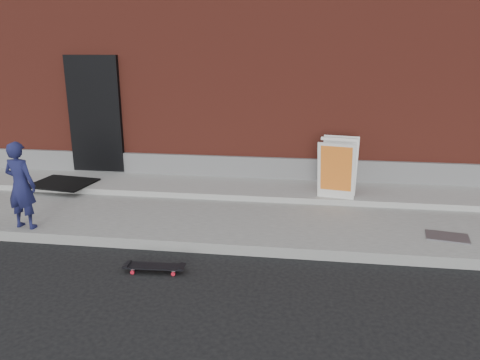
# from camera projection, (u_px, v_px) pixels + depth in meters

# --- Properties ---
(ground) EXTENTS (80.00, 80.00, 0.00)m
(ground) POSITION_uv_depth(u_px,v_px,m) (191.00, 253.00, 6.33)
(ground) COLOR black
(ground) RESTS_ON ground
(sidewalk) EXTENTS (20.00, 3.00, 0.15)m
(sidewalk) POSITION_uv_depth(u_px,v_px,m) (213.00, 210.00, 7.74)
(sidewalk) COLOR slate
(sidewalk) RESTS_ON ground
(apron) EXTENTS (20.00, 1.20, 0.10)m
(apron) POSITION_uv_depth(u_px,v_px,m) (222.00, 187.00, 8.56)
(apron) COLOR gray
(apron) RESTS_ON sidewalk
(building) EXTENTS (20.00, 8.10, 5.00)m
(building) POSITION_uv_depth(u_px,v_px,m) (252.00, 53.00, 12.28)
(building) COLOR maroon
(building) RESTS_ON ground
(child) EXTENTS (0.50, 0.37, 1.27)m
(child) POSITION_uv_depth(u_px,v_px,m) (21.00, 185.00, 6.64)
(child) COLOR #191B46
(child) RESTS_ON sidewalk
(skateboard) EXTENTS (0.74, 0.23, 0.08)m
(skateboard) POSITION_uv_depth(u_px,v_px,m) (154.00, 267.00, 5.78)
(skateboard) COLOR red
(skateboard) RESTS_ON ground
(pizza_sign) EXTENTS (0.71, 0.80, 1.00)m
(pizza_sign) POSITION_uv_depth(u_px,v_px,m) (338.00, 168.00, 7.73)
(pizza_sign) COLOR silver
(pizza_sign) RESTS_ON apron
(doormat) EXTENTS (1.15, 0.98, 0.03)m
(doormat) POSITION_uv_depth(u_px,v_px,m) (63.00, 183.00, 8.57)
(doormat) COLOR black
(doormat) RESTS_ON apron
(utility_plate) EXTENTS (0.61, 0.45, 0.02)m
(utility_plate) POSITION_uv_depth(u_px,v_px,m) (447.00, 237.00, 6.45)
(utility_plate) COLOR #5E5E63
(utility_plate) RESTS_ON sidewalk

